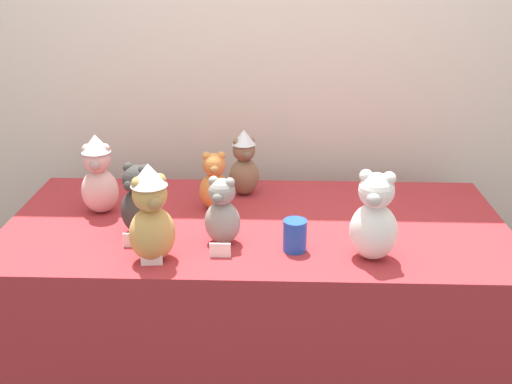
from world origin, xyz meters
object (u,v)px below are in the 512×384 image
party_cup_blue (295,235)px  teddy_bear_blush (99,175)px  teddy_bear_honey (151,214)px  teddy_bear_ginger (215,183)px  teddy_bear_ash (222,213)px  teddy_bear_snow (374,219)px  teddy_bear_charcoal (138,201)px  teddy_bear_mocha (244,163)px  display_table (256,311)px

party_cup_blue → teddy_bear_blush: bearing=158.0°
teddy_bear_honey → teddy_bear_ginger: bearing=41.3°
teddy_bear_blush → teddy_bear_ash: (0.49, -0.25, -0.04)m
teddy_bear_snow → teddy_bear_charcoal: bearing=-176.0°
teddy_bear_charcoal → teddy_bear_honey: teddy_bear_honey is taller
teddy_bear_ginger → teddy_bear_ash: bearing=-86.6°
teddy_bear_mocha → teddy_bear_ginger: (-0.11, -0.16, -0.03)m
teddy_bear_charcoal → teddy_bear_ginger: (0.25, 0.22, -0.01)m
display_table → teddy_bear_honey: 0.71m
party_cup_blue → teddy_bear_honey: bearing=-169.7°
teddy_bear_charcoal → teddy_bear_blush: (-0.19, 0.18, 0.03)m
teddy_bear_charcoal → teddy_bear_honey: bearing=-44.6°
display_table → teddy_bear_ash: (-0.11, -0.18, 0.50)m
teddy_bear_ash → teddy_bear_blush: bearing=167.3°
teddy_bear_mocha → teddy_bear_ash: teddy_bear_mocha is taller
teddy_bear_charcoal → teddy_bear_ginger: teddy_bear_charcoal is taller
teddy_bear_snow → teddy_bear_mocha: (-0.45, 0.55, -0.01)m
display_table → teddy_bear_mocha: teddy_bear_mocha is taller
teddy_bear_snow → teddy_bear_ginger: teddy_bear_snow is taller
teddy_bear_charcoal → teddy_bear_mocha: size_ratio=0.95×
display_table → teddy_bear_charcoal: size_ratio=7.07×
teddy_bear_snow → teddy_bear_ginger: 0.68m
teddy_bear_snow → teddy_bear_honey: bearing=-161.5°
display_table → teddy_bear_charcoal: teddy_bear_charcoal is taller
teddy_bear_snow → teddy_bear_blush: size_ratio=0.98×
display_table → teddy_bear_snow: 0.72m
teddy_bear_ginger → teddy_bear_mocha: bearing=49.2°
teddy_bear_charcoal → party_cup_blue: bearing=9.9°
teddy_bear_ginger → teddy_bear_honey: bearing=-117.8°
teddy_bear_ash → teddy_bear_ginger: bearing=114.8°
teddy_bear_charcoal → teddy_bear_ginger: size_ratio=1.12×
teddy_bear_charcoal → teddy_bear_blush: 0.26m
teddy_bear_snow → teddy_bear_ash: bearing=-175.2°
teddy_bear_snow → teddy_bear_mocha: teddy_bear_snow is taller
teddy_bear_snow → teddy_bear_blush: bearing=176.4°
party_cup_blue → teddy_bear_ash: bearing=169.1°
teddy_bear_ginger → party_cup_blue: bearing=-55.6°
teddy_bear_ginger → teddy_bear_honey: 0.46m
teddy_bear_ash → teddy_bear_ginger: 0.30m
display_table → teddy_bear_blush: (-0.60, 0.07, 0.54)m
teddy_bear_mocha → teddy_bear_charcoal: bearing=-153.2°
teddy_bear_mocha → teddy_bear_ash: bearing=-116.9°
teddy_bear_blush → teddy_bear_honey: teddy_bear_honey is taller
teddy_bear_ash → teddy_bear_mocha: bearing=97.8°
display_table → teddy_bear_ash: teddy_bear_ash is taller
display_table → teddy_bear_ash: size_ratio=7.62×
display_table → teddy_bear_mocha: (-0.06, 0.28, 0.52)m
display_table → teddy_bear_honey: teddy_bear_honey is taller
teddy_bear_mocha → teddy_bear_honey: bearing=-135.0°
teddy_bear_snow → teddy_bear_blush: 1.05m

